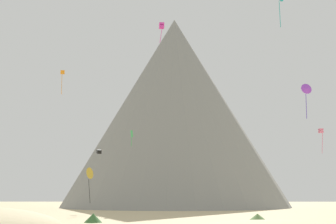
{
  "coord_description": "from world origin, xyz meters",
  "views": [
    {
      "loc": [
        2.21,
        -29.3,
        3.06
      ],
      "look_at": [
        0.1,
        47.5,
        17.75
      ],
      "focal_mm": 46.86,
      "sensor_mm": 36.0,
      "label": 1
    }
  ],
  "objects_px": {
    "kite_rainbow_mid": "(321,132)",
    "rock_massif": "(176,113)",
    "kite_violet_mid": "(307,89)",
    "bush_far_left": "(26,222)",
    "kite_green_mid": "(132,135)",
    "kite_magenta_high": "(162,26)",
    "bush_scatter_east": "(93,218)",
    "kite_black_low": "(99,152)",
    "kite_gold_low": "(89,174)",
    "bush_far_right": "(258,218)",
    "kite_orange_high": "(62,77)"
  },
  "relations": [
    {
      "from": "kite_rainbow_mid",
      "to": "rock_massif",
      "type": "bearing_deg",
      "value": -151.86
    },
    {
      "from": "kite_violet_mid",
      "to": "rock_massif",
      "type": "bearing_deg",
      "value": 98.45
    },
    {
      "from": "kite_violet_mid",
      "to": "bush_far_left",
      "type": "bearing_deg",
      "value": -171.32
    },
    {
      "from": "kite_violet_mid",
      "to": "kite_green_mid",
      "type": "bearing_deg",
      "value": 133.91
    },
    {
      "from": "rock_massif",
      "to": "kite_magenta_high",
      "type": "xyz_separation_m",
      "value": [
        -1.65,
        -54.83,
        3.81
      ]
    },
    {
      "from": "bush_scatter_east",
      "to": "kite_black_low",
      "type": "height_order",
      "value": "kite_black_low"
    },
    {
      "from": "rock_massif",
      "to": "kite_black_low",
      "type": "xyz_separation_m",
      "value": [
        -14.53,
        -36.45,
        -14.43
      ]
    },
    {
      "from": "kite_green_mid",
      "to": "kite_magenta_high",
      "type": "bearing_deg",
      "value": 46.32
    },
    {
      "from": "kite_black_low",
      "to": "kite_magenta_high",
      "type": "height_order",
      "value": "kite_magenta_high"
    },
    {
      "from": "kite_violet_mid",
      "to": "kite_gold_low",
      "type": "xyz_separation_m",
      "value": [
        -32.11,
        11.8,
        -10.97
      ]
    },
    {
      "from": "kite_black_low",
      "to": "kite_gold_low",
      "type": "bearing_deg",
      "value": 65.78
    },
    {
      "from": "bush_far_right",
      "to": "kite_rainbow_mid",
      "type": "height_order",
      "value": "kite_rainbow_mid"
    },
    {
      "from": "bush_far_left",
      "to": "rock_massif",
      "type": "distance_m",
      "value": 78.21
    },
    {
      "from": "bush_far_left",
      "to": "kite_gold_low",
      "type": "height_order",
      "value": "kite_gold_low"
    },
    {
      "from": "kite_orange_high",
      "to": "kite_gold_low",
      "type": "distance_m",
      "value": 24.23
    },
    {
      "from": "kite_gold_low",
      "to": "kite_violet_mid",
      "type": "bearing_deg",
      "value": 93.83
    },
    {
      "from": "bush_far_left",
      "to": "kite_magenta_high",
      "type": "relative_size",
      "value": 0.67
    },
    {
      "from": "kite_rainbow_mid",
      "to": "kite_orange_high",
      "type": "relative_size",
      "value": 0.91
    },
    {
      "from": "bush_scatter_east",
      "to": "kite_orange_high",
      "type": "height_order",
      "value": "kite_orange_high"
    },
    {
      "from": "kite_rainbow_mid",
      "to": "kite_magenta_high",
      "type": "distance_m",
      "value": 33.78
    },
    {
      "from": "kite_violet_mid",
      "to": "kite_black_low",
      "type": "distance_m",
      "value": 42.17
    },
    {
      "from": "bush_far_left",
      "to": "kite_orange_high",
      "type": "height_order",
      "value": "kite_orange_high"
    },
    {
      "from": "rock_massif",
      "to": "kite_black_low",
      "type": "height_order",
      "value": "rock_massif"
    },
    {
      "from": "kite_magenta_high",
      "to": "kite_gold_low",
      "type": "bearing_deg",
      "value": 151.48
    },
    {
      "from": "rock_massif",
      "to": "kite_violet_mid",
      "type": "distance_m",
      "value": 65.06
    },
    {
      "from": "kite_rainbow_mid",
      "to": "kite_orange_high",
      "type": "bearing_deg",
      "value": -99.04
    },
    {
      "from": "bush_far_right",
      "to": "rock_massif",
      "type": "bearing_deg",
      "value": 98.39
    },
    {
      "from": "rock_massif",
      "to": "kite_green_mid",
      "type": "bearing_deg",
      "value": -100.5
    },
    {
      "from": "bush_far_left",
      "to": "kite_green_mid",
      "type": "xyz_separation_m",
      "value": [
        7.91,
        30.86,
        13.76
      ]
    },
    {
      "from": "bush_scatter_east",
      "to": "kite_violet_mid",
      "type": "xyz_separation_m",
      "value": [
        27.56,
        7.26,
        16.95
      ]
    },
    {
      "from": "bush_far_left",
      "to": "kite_magenta_high",
      "type": "distance_m",
      "value": 36.9
    },
    {
      "from": "bush_far_left",
      "to": "kite_gold_low",
      "type": "relative_size",
      "value": 0.39
    },
    {
      "from": "bush_far_left",
      "to": "kite_black_low",
      "type": "distance_m",
      "value": 37.51
    },
    {
      "from": "rock_massif",
      "to": "kite_magenta_high",
      "type": "bearing_deg",
      "value": -91.72
    },
    {
      "from": "kite_black_low",
      "to": "bush_far_left",
      "type": "bearing_deg",
      "value": 59.57
    },
    {
      "from": "bush_far_left",
      "to": "kite_rainbow_mid",
      "type": "xyz_separation_m",
      "value": [
        41.71,
        28.83,
        13.91
      ]
    },
    {
      "from": "kite_magenta_high",
      "to": "bush_far_left",
      "type": "bearing_deg",
      "value": -134.78
    },
    {
      "from": "bush_far_right",
      "to": "rock_massif",
      "type": "distance_m",
      "value": 73.77
    },
    {
      "from": "kite_black_low",
      "to": "kite_green_mid",
      "type": "height_order",
      "value": "kite_green_mid"
    },
    {
      "from": "rock_massif",
      "to": "kite_magenta_high",
      "type": "distance_m",
      "value": 54.98
    },
    {
      "from": "kite_orange_high",
      "to": "kite_gold_low",
      "type": "relative_size",
      "value": 0.85
    },
    {
      "from": "rock_massif",
      "to": "kite_gold_low",
      "type": "relative_size",
      "value": 14.33
    },
    {
      "from": "bush_far_left",
      "to": "bush_far_right",
      "type": "distance_m",
      "value": 25.95
    },
    {
      "from": "rock_massif",
      "to": "kite_orange_high",
      "type": "relative_size",
      "value": 16.82
    },
    {
      "from": "kite_black_low",
      "to": "kite_rainbow_mid",
      "type": "bearing_deg",
      "value": 141.52
    },
    {
      "from": "bush_far_right",
      "to": "kite_magenta_high",
      "type": "bearing_deg",
      "value": 130.61
    },
    {
      "from": "kite_orange_high",
      "to": "kite_magenta_high",
      "type": "bearing_deg",
      "value": 175.05
    },
    {
      "from": "kite_rainbow_mid",
      "to": "kite_orange_high",
      "type": "xyz_separation_m",
      "value": [
        -48.02,
        5.17,
        11.76
      ]
    },
    {
      "from": "kite_orange_high",
      "to": "kite_rainbow_mid",
      "type": "bearing_deg",
      "value": -151.78
    },
    {
      "from": "kite_rainbow_mid",
      "to": "kite_green_mid",
      "type": "bearing_deg",
      "value": -96.33
    }
  ]
}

